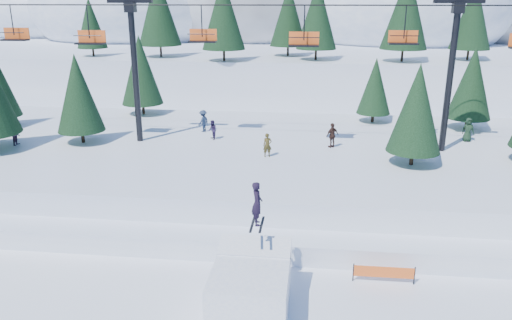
# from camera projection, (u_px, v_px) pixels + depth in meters

# --- Properties ---
(mid_shelf) EXTENTS (70.00, 22.00, 2.50)m
(mid_shelf) POSITION_uv_depth(u_px,v_px,m) (258.00, 161.00, 37.03)
(mid_shelf) COLOR white
(mid_shelf) RESTS_ON ground
(berm) EXTENTS (70.00, 6.00, 1.10)m
(berm) POSITION_uv_depth(u_px,v_px,m) (238.00, 227.00, 27.79)
(berm) COLOR white
(berm) RESTS_ON ground
(mountain_ridge) EXTENTS (119.00, 61.02, 26.46)m
(mountain_ridge) POSITION_uv_depth(u_px,v_px,m) (265.00, 17.00, 87.28)
(mountain_ridge) COLOR white
(mountain_ridge) RESTS_ON ground
(jump_kicker) EXTENTS (3.16, 4.38, 5.36)m
(jump_kicker) POSITION_uv_depth(u_px,v_px,m) (251.00, 287.00, 20.84)
(jump_kicker) COLOR white
(jump_kicker) RESTS_ON ground
(chairlift) EXTENTS (46.00, 3.21, 10.28)m
(chairlift) POSITION_uv_depth(u_px,v_px,m) (276.00, 50.00, 34.45)
(chairlift) COLOR black
(chairlift) RESTS_ON mid_shelf
(conifer_stand) EXTENTS (63.50, 16.63, 9.20)m
(conifer_stand) POSITION_uv_depth(u_px,v_px,m) (259.00, 84.00, 35.88)
(conifer_stand) COLOR black
(conifer_stand) RESTS_ON mid_shelf
(distant_skiers) EXTENTS (33.74, 7.04, 1.79)m
(distant_skiers) POSITION_uv_depth(u_px,v_px,m) (249.00, 130.00, 37.35)
(distant_skiers) COLOR #26344D
(distant_skiers) RESTS_ON mid_shelf
(banner_near) EXTENTS (2.86, 0.08, 0.90)m
(banner_near) POSITION_uv_depth(u_px,v_px,m) (384.00, 272.00, 23.26)
(banner_near) COLOR black
(banner_near) RESTS_ON ground
(banner_far) EXTENTS (2.85, 0.32, 0.90)m
(banner_far) POSITION_uv_depth(u_px,v_px,m) (445.00, 252.00, 25.13)
(banner_far) COLOR black
(banner_far) RESTS_ON ground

